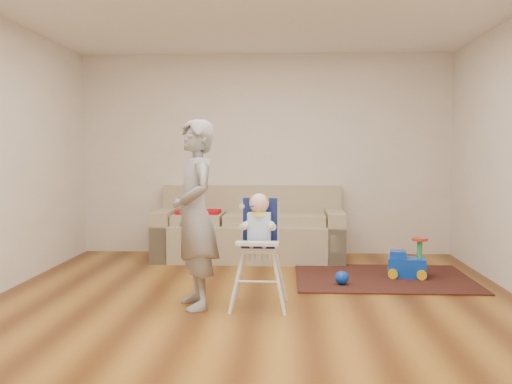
{
  "coord_description": "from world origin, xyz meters",
  "views": [
    {
      "loc": [
        0.29,
        -5.0,
        1.38
      ],
      "look_at": [
        0.0,
        0.4,
        1.0
      ],
      "focal_mm": 40.0,
      "sensor_mm": 36.0,
      "label": 1
    }
  ],
  "objects_px": {
    "sofa": "(249,223)",
    "toy_ball": "(342,278)",
    "side_table": "(180,237)",
    "ride_on_toy": "(407,257)",
    "high_chair": "(259,253)",
    "adult": "(195,214)"
  },
  "relations": [
    {
      "from": "sofa",
      "to": "toy_ball",
      "type": "relative_size",
      "value": 17.2
    },
    {
      "from": "sofa",
      "to": "side_table",
      "type": "relative_size",
      "value": 4.85
    },
    {
      "from": "ride_on_toy",
      "to": "high_chair",
      "type": "xyz_separation_m",
      "value": [
        -1.56,
        -1.27,
        0.26
      ]
    },
    {
      "from": "high_chair",
      "to": "toy_ball",
      "type": "bearing_deg",
      "value": 48.26
    },
    {
      "from": "high_chair",
      "to": "adult",
      "type": "bearing_deg",
      "value": -177.09
    },
    {
      "from": "toy_ball",
      "to": "high_chair",
      "type": "xyz_separation_m",
      "value": [
        -0.81,
        -0.86,
        0.41
      ]
    },
    {
      "from": "sofa",
      "to": "toy_ball",
      "type": "xyz_separation_m",
      "value": [
        1.05,
        -1.47,
        -0.38
      ]
    },
    {
      "from": "sofa",
      "to": "side_table",
      "type": "xyz_separation_m",
      "value": [
        -0.95,
        0.19,
        -0.22
      ]
    },
    {
      "from": "ride_on_toy",
      "to": "high_chair",
      "type": "height_order",
      "value": "high_chair"
    },
    {
      "from": "ride_on_toy",
      "to": "sofa",
      "type": "bearing_deg",
      "value": 159.14
    },
    {
      "from": "side_table",
      "to": "ride_on_toy",
      "type": "height_order",
      "value": "side_table"
    },
    {
      "from": "ride_on_toy",
      "to": "adult",
      "type": "xyz_separation_m",
      "value": [
        -2.13,
        -1.29,
        0.6
      ]
    },
    {
      "from": "side_table",
      "to": "adult",
      "type": "bearing_deg",
      "value": -76.24
    },
    {
      "from": "ride_on_toy",
      "to": "high_chair",
      "type": "distance_m",
      "value": 2.03
    },
    {
      "from": "side_table",
      "to": "ride_on_toy",
      "type": "xyz_separation_m",
      "value": [
        2.74,
        -1.24,
        -0.02
      ]
    },
    {
      "from": "toy_ball",
      "to": "adult",
      "type": "bearing_deg",
      "value": -147.69
    },
    {
      "from": "side_table",
      "to": "high_chair",
      "type": "relative_size",
      "value": 0.49
    },
    {
      "from": "ride_on_toy",
      "to": "high_chair",
      "type": "bearing_deg",
      "value": -131.34
    },
    {
      "from": "high_chair",
      "to": "adult",
      "type": "relative_size",
      "value": 0.62
    },
    {
      "from": "adult",
      "to": "high_chair",
      "type": "bearing_deg",
      "value": 68.33
    },
    {
      "from": "side_table",
      "to": "high_chair",
      "type": "xyz_separation_m",
      "value": [
        1.18,
        -2.51,
        0.24
      ]
    },
    {
      "from": "sofa",
      "to": "toy_ball",
      "type": "height_order",
      "value": "sofa"
    }
  ]
}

